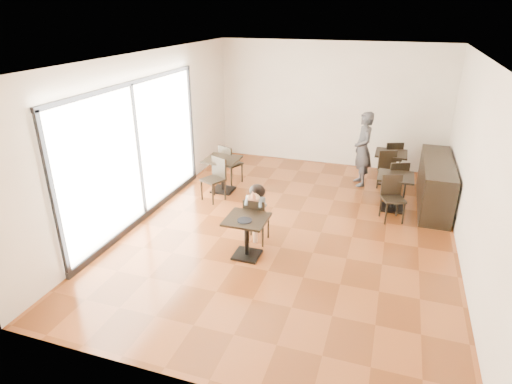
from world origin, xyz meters
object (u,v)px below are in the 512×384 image
at_px(child, 257,214).
at_px(chair_mid_b, 393,199).
at_px(adult_patron, 363,149).
at_px(cafe_table_back, 389,168).
at_px(cafe_table_mid, 394,192).
at_px(chair_left_a, 231,164).
at_px(child_table, 247,237).
at_px(chair_back_b, 389,173).
at_px(chair_left_b, 213,180).
at_px(chair_mid_a, 395,180).
at_px(chair_back_a, 391,158).
at_px(child_chair, 257,219).
at_px(cafe_table_left, 223,175).

bearing_deg(child, chair_mid_b, 35.40).
xyz_separation_m(adult_patron, cafe_table_back, (0.65, 0.30, -0.50)).
distance_m(cafe_table_mid, chair_left_a, 3.81).
bearing_deg(child_table, chair_mid_b, 43.49).
height_order(chair_mid_b, chair_back_b, chair_back_b).
height_order(child, chair_left_b, child).
distance_m(chair_mid_a, chair_back_b, 0.43).
bearing_deg(child, chair_left_a, 120.46).
relative_size(cafe_table_back, chair_back_a, 0.83).
relative_size(cafe_table_back, chair_left_b, 0.81).
bearing_deg(child, cafe_table_mid, 43.49).
bearing_deg(chair_left_a, child, 144.90).
height_order(cafe_table_mid, chair_back_b, chair_back_b).
bearing_deg(child, child_chair, 0.00).
xyz_separation_m(child_table, chair_left_b, (-1.48, 1.97, 0.11)).
bearing_deg(child_chair, adult_patron, -114.04).
bearing_deg(adult_patron, child_chair, -45.24).
distance_m(chair_left_a, chair_back_a, 4.01).
height_order(child_chair, cafe_table_mid, child_chair).
relative_size(child_table, child_chair, 0.83).
xyz_separation_m(adult_patron, chair_back_a, (0.65, 0.79, -0.42)).
relative_size(child_chair, chair_mid_b, 0.96).
xyz_separation_m(chair_mid_a, chair_back_b, (-0.15, 0.40, 0.01)).
bearing_deg(cafe_table_left, cafe_table_back, 25.31).
xyz_separation_m(chair_left_a, chair_back_b, (3.65, 0.62, -0.01)).
distance_m(chair_back_a, chair_back_b, 1.04).
distance_m(cafe_table_mid, cafe_table_back, 1.51).
xyz_separation_m(chair_mid_a, chair_back_a, (-0.15, 1.44, 0.01)).
distance_m(cafe_table_left, chair_back_a, 4.27).
bearing_deg(cafe_table_left, child_chair, -53.05).
bearing_deg(cafe_table_back, chair_left_a, -162.15).
distance_m(child, chair_mid_a, 3.59).
xyz_separation_m(cafe_table_mid, chair_back_a, (-0.15, 1.99, 0.08)).
height_order(child_table, cafe_table_mid, cafe_table_mid).
distance_m(cafe_table_left, chair_back_b, 3.83).
xyz_separation_m(chair_left_a, chair_back_a, (3.65, 1.67, -0.01)).
distance_m(adult_patron, cafe_table_back, 0.87).
bearing_deg(child, chair_back_b, 55.46).
xyz_separation_m(child_chair, chair_mid_b, (2.31, 1.64, 0.02)).
relative_size(child_chair, chair_left_a, 0.92).
relative_size(adult_patron, chair_left_b, 1.86).
bearing_deg(cafe_table_back, cafe_table_left, -154.69).
bearing_deg(cafe_table_mid, chair_left_a, 175.06).
bearing_deg(child_table, chair_left_b, 126.95).
bearing_deg(child_chair, chair_left_b, -43.77).
distance_m(cafe_table_left, chair_left_a, 0.56).
relative_size(cafe_table_mid, chair_mid_a, 0.83).
bearing_deg(chair_back_a, cafe_table_back, 68.80).
distance_m(child_table, cafe_table_left, 2.92).
distance_m(child_chair, chair_mid_b, 2.83).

